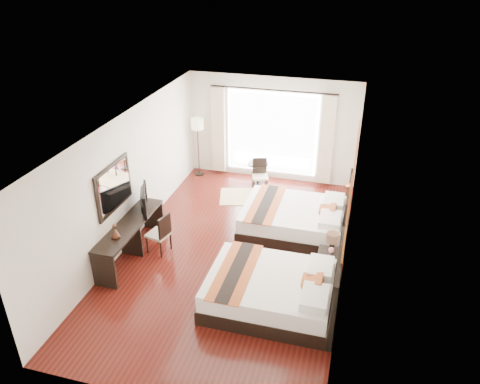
% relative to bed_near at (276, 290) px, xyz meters
% --- Properties ---
extents(floor, '(4.50, 7.50, 0.01)m').
position_rel_bed_near_xyz_m(floor, '(-1.17, 1.35, -0.34)').
color(floor, '#3C0C0A').
rests_on(floor, ground).
extents(ceiling, '(4.50, 7.50, 0.02)m').
position_rel_bed_near_xyz_m(ceiling, '(-1.17, 1.35, 2.46)').
color(ceiling, white).
rests_on(ceiling, wall_headboard).
extents(wall_headboard, '(0.01, 7.50, 2.80)m').
position_rel_bed_near_xyz_m(wall_headboard, '(1.08, 1.35, 1.07)').
color(wall_headboard, silver).
rests_on(wall_headboard, floor).
extents(wall_desk, '(0.01, 7.50, 2.80)m').
position_rel_bed_near_xyz_m(wall_desk, '(-3.41, 1.35, 1.07)').
color(wall_desk, silver).
rests_on(wall_desk, floor).
extents(wall_window, '(4.50, 0.01, 2.80)m').
position_rel_bed_near_xyz_m(wall_window, '(-1.17, 5.10, 1.07)').
color(wall_window, silver).
rests_on(wall_window, floor).
extents(wall_entry, '(4.50, 0.01, 2.80)m').
position_rel_bed_near_xyz_m(wall_entry, '(-1.17, -2.39, 1.07)').
color(wall_entry, silver).
rests_on(wall_entry, floor).
extents(window_glass, '(2.40, 0.02, 2.20)m').
position_rel_bed_near_xyz_m(window_glass, '(-1.17, 5.08, 0.97)').
color(window_glass, white).
rests_on(window_glass, wall_window).
extents(sheer_curtain, '(2.30, 0.02, 2.10)m').
position_rel_bed_near_xyz_m(sheer_curtain, '(-1.17, 5.02, 0.97)').
color(sheer_curtain, white).
rests_on(sheer_curtain, wall_window).
extents(drape_left, '(0.35, 0.14, 2.35)m').
position_rel_bed_near_xyz_m(drape_left, '(-2.62, 4.98, 0.95)').
color(drape_left, '#C0AA94').
rests_on(drape_left, floor).
extents(drape_right, '(0.35, 0.14, 2.35)m').
position_rel_bed_near_xyz_m(drape_right, '(0.28, 4.98, 0.95)').
color(drape_right, '#C0AA94').
rests_on(drape_right, floor).
extents(art_panel_near, '(0.03, 0.50, 1.35)m').
position_rel_bed_near_xyz_m(art_panel_near, '(1.06, 0.00, 1.62)').
color(art_panel_near, '#9B2A16').
rests_on(art_panel_near, wall_headboard).
extents(art_panel_far, '(0.03, 0.50, 1.35)m').
position_rel_bed_near_xyz_m(art_panel_far, '(1.06, 2.51, 1.62)').
color(art_panel_far, '#9B2A16').
rests_on(art_panel_far, wall_headboard).
extents(wall_sconce, '(0.10, 0.14, 0.14)m').
position_rel_bed_near_xyz_m(wall_sconce, '(1.02, 1.11, 1.59)').
color(wall_sconce, '#452518').
rests_on(wall_sconce, wall_headboard).
extents(mirror_frame, '(0.04, 1.25, 0.95)m').
position_rel_bed_near_xyz_m(mirror_frame, '(-3.39, 0.72, 1.22)').
color(mirror_frame, black).
rests_on(mirror_frame, wall_desk).
extents(mirror_glass, '(0.01, 1.12, 0.82)m').
position_rel_bed_near_xyz_m(mirror_glass, '(-3.36, 0.72, 1.22)').
color(mirror_glass, white).
rests_on(mirror_glass, mirror_frame).
extents(bed_near, '(2.29, 1.78, 1.29)m').
position_rel_bed_near_xyz_m(bed_near, '(0.00, 0.00, 0.00)').
color(bed_near, black).
rests_on(bed_near, floor).
extents(bed_far, '(2.31, 1.80, 1.30)m').
position_rel_bed_near_xyz_m(bed_far, '(-0.01, 2.51, 0.00)').
color(bed_far, black).
rests_on(bed_far, floor).
extents(nightstand, '(0.43, 0.53, 0.51)m').
position_rel_bed_near_xyz_m(nightstand, '(0.80, 1.11, -0.08)').
color(nightstand, black).
rests_on(nightstand, floor).
extents(table_lamp, '(0.24, 0.24, 0.38)m').
position_rel_bed_near_xyz_m(table_lamp, '(0.84, 1.23, 0.43)').
color(table_lamp, black).
rests_on(table_lamp, nightstand).
extents(vase, '(0.16, 0.16, 0.14)m').
position_rel_bed_near_xyz_m(vase, '(0.84, 0.95, 0.24)').
color(vase, black).
rests_on(vase, nightstand).
extents(console_desk, '(0.50, 2.20, 0.76)m').
position_rel_bed_near_xyz_m(console_desk, '(-3.16, 0.72, 0.04)').
color(console_desk, black).
rests_on(console_desk, floor).
extents(television, '(0.48, 0.85, 0.51)m').
position_rel_bed_near_xyz_m(television, '(-3.14, 1.27, 0.68)').
color(television, black).
rests_on(television, console_desk).
extents(bronze_figurine, '(0.23, 0.23, 0.26)m').
position_rel_bed_near_xyz_m(bronze_figurine, '(-3.16, 0.19, 0.55)').
color(bronze_figurine, '#452518').
rests_on(bronze_figurine, console_desk).
extents(desk_chair, '(0.49, 0.49, 0.89)m').
position_rel_bed_near_xyz_m(desk_chair, '(-2.66, 0.99, -0.06)').
color(desk_chair, '#C3BB96').
rests_on(desk_chair, floor).
extents(floor_lamp, '(0.33, 0.33, 1.63)m').
position_rel_bed_near_xyz_m(floor_lamp, '(-3.13, 4.74, 1.05)').
color(floor_lamp, black).
rests_on(floor_lamp, floor).
extents(side_table, '(0.53, 0.53, 0.62)m').
position_rel_bed_near_xyz_m(side_table, '(-1.41, 4.60, -0.02)').
color(side_table, black).
rests_on(side_table, floor).
extents(fruit_bowl, '(0.31, 0.31, 0.06)m').
position_rel_bed_near_xyz_m(fruit_bowl, '(-1.40, 4.56, 0.31)').
color(fruit_bowl, '#412817').
rests_on(fruit_bowl, side_table).
extents(window_chair, '(0.50, 0.50, 0.85)m').
position_rel_bed_near_xyz_m(window_chair, '(-1.28, 4.25, -0.07)').
color(window_chair, '#C3BB96').
rests_on(window_chair, floor).
extents(jute_rug, '(1.56, 1.25, 0.01)m').
position_rel_bed_near_xyz_m(jute_rug, '(-1.51, 3.80, -0.33)').
color(jute_rug, tan).
rests_on(jute_rug, floor).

